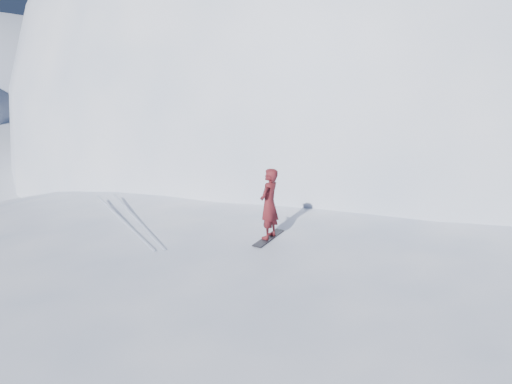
% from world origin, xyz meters
% --- Properties ---
extents(ground, '(400.00, 400.00, 0.00)m').
position_xyz_m(ground, '(0.00, 0.00, 0.00)').
color(ground, white).
rests_on(ground, ground).
extents(near_ridge, '(36.00, 28.00, 4.80)m').
position_xyz_m(near_ridge, '(1.00, 3.00, 0.00)').
color(near_ridge, white).
rests_on(near_ridge, ground).
extents(summit_peak, '(60.00, 56.00, 56.00)m').
position_xyz_m(summit_peak, '(22.00, 26.00, 0.00)').
color(summit_peak, white).
rests_on(summit_peak, ground).
extents(peak_shoulder, '(28.00, 24.00, 18.00)m').
position_xyz_m(peak_shoulder, '(10.00, 20.00, 0.00)').
color(peak_shoulder, white).
rests_on(peak_shoulder, ground).
extents(wind_bumps, '(16.00, 14.40, 1.00)m').
position_xyz_m(wind_bumps, '(-0.56, 2.12, 0.00)').
color(wind_bumps, white).
rests_on(wind_bumps, ground).
extents(snowboard, '(1.32, 1.15, 0.02)m').
position_xyz_m(snowboard, '(1.33, 2.27, 2.41)').
color(snowboard, black).
rests_on(snowboard, near_ridge).
extents(snowboarder, '(0.87, 0.84, 2.01)m').
position_xyz_m(snowboarder, '(1.33, 2.27, 3.43)').
color(snowboarder, maroon).
rests_on(snowboarder, snowboard).
extents(board_tracks, '(1.46, 5.95, 0.04)m').
position_xyz_m(board_tracks, '(-2.21, 5.49, 2.42)').
color(board_tracks, silver).
rests_on(board_tracks, ground).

